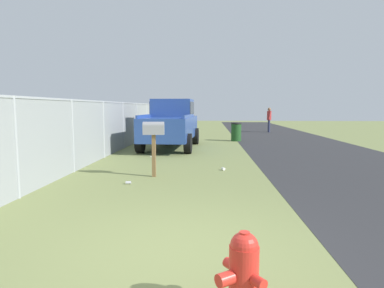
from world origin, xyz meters
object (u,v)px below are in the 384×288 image
at_px(pedestrian, 269,118).
at_px(mailbox, 154,133).
at_px(pickup_truck, 171,122).
at_px(fire_hydrant, 243,274).
at_px(trash_bin, 236,132).

bearing_deg(pedestrian, mailbox, 71.55).
height_order(mailbox, pickup_truck, pickup_truck).
xyz_separation_m(fire_hydrant, pickup_truck, (11.65, 1.92, 0.76)).
bearing_deg(mailbox, trash_bin, -20.63).
xyz_separation_m(trash_bin, pedestrian, (6.27, -2.78, 0.52)).
relative_size(mailbox, trash_bin, 1.45).
relative_size(trash_bin, pedestrian, 0.55).
relative_size(fire_hydrant, pickup_truck, 0.14).
relative_size(fire_hydrant, mailbox, 0.51).
bearing_deg(trash_bin, pickup_truck, 134.96).
relative_size(fire_hydrant, trash_bin, 0.74).
height_order(fire_hydrant, trash_bin, trash_bin).
bearing_deg(fire_hydrant, pickup_truck, -115.41).
distance_m(fire_hydrant, pickup_truck, 11.83).
distance_m(pickup_truck, trash_bin, 4.32).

